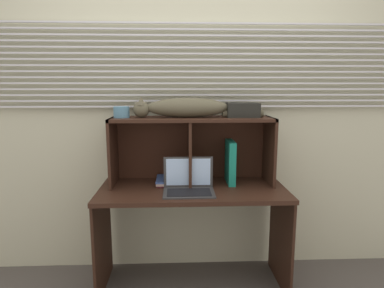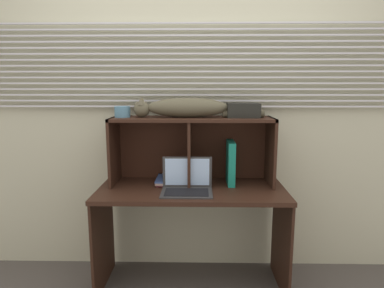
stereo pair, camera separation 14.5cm
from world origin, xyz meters
TOP-DOWN VIEW (x-y plane):
  - back_panel_with_blinds at (0.00, 0.55)m, footprint 4.40×0.08m
  - desk at (0.00, 0.22)m, footprint 1.30×0.57m
  - hutch_shelf_unit at (-0.00, 0.37)m, footprint 1.15×0.32m
  - cat at (-0.05, 0.34)m, footprint 0.92×0.15m
  - laptop at (-0.03, 0.15)m, footprint 0.34×0.24m
  - binder_upright at (0.28, 0.34)m, footprint 0.05×0.22m
  - book_stack at (-0.18, 0.34)m, footprint 0.16×0.24m
  - small_basket at (-0.49, 0.34)m, footprint 0.11×0.11m
  - storage_box at (0.36, 0.34)m, footprint 0.23×0.14m

SIDE VIEW (x-z plane):
  - desk at x=0.00m, z-range 0.22..0.95m
  - book_stack at x=-0.18m, z-range 0.74..0.78m
  - laptop at x=-0.03m, z-range 0.67..0.89m
  - binder_upright at x=0.28m, z-range 0.74..1.05m
  - hutch_shelf_unit at x=0.00m, z-range 0.82..1.30m
  - small_basket at x=-0.49m, z-range 1.22..1.30m
  - back_panel_with_blinds at x=0.00m, z-range 0.01..2.51m
  - storage_box at x=0.36m, z-range 1.22..1.32m
  - cat at x=-0.05m, z-range 1.21..1.36m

